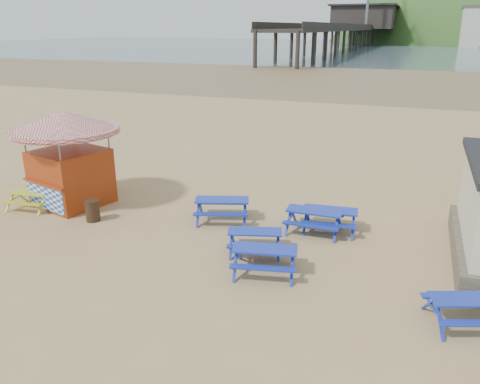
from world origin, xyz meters
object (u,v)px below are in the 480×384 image
at_px(picnic_table_blue_a, 222,210).
at_px(picnic_table_blue_b, 330,220).
at_px(litter_bin, 92,210).
at_px(ice_cream_kiosk, 68,147).
at_px(picnic_table_yellow, 31,200).

height_order(picnic_table_blue_a, picnic_table_blue_b, picnic_table_blue_a).
xyz_separation_m(picnic_table_blue_a, litter_bin, (-4.33, -1.72, -0.00)).
relative_size(picnic_table_blue_b, ice_cream_kiosk, 0.40).
bearing_deg(picnic_table_blue_a, litter_bin, -177.11).
bearing_deg(litter_bin, picnic_table_yellow, 176.72).
xyz_separation_m(picnic_table_blue_b, litter_bin, (-8.13, -2.21, 0.01)).
bearing_deg(picnic_table_blue_b, picnic_table_yellow, -175.83).
bearing_deg(picnic_table_blue_a, picnic_table_blue_b, -11.44).
bearing_deg(picnic_table_blue_a, picnic_table_yellow, 173.19).
xyz_separation_m(picnic_table_blue_b, ice_cream_kiosk, (-9.96, -1.00, 1.93)).
bearing_deg(picnic_table_yellow, litter_bin, -10.43).
bearing_deg(picnic_table_blue_b, picnic_table_blue_a, -178.90).
height_order(picnic_table_blue_a, ice_cream_kiosk, ice_cream_kiosk).
distance_m(picnic_table_yellow, ice_cream_kiosk, 2.52).
height_order(ice_cream_kiosk, litter_bin, ice_cream_kiosk).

